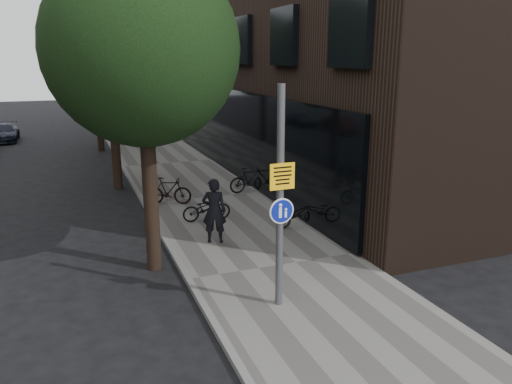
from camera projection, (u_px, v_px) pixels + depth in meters
name	position (u px, v px, depth m)	size (l,w,h in m)	color
ground	(335.00, 340.00, 9.34)	(120.00, 120.00, 0.00)	black
sidewalk	(206.00, 199.00, 18.43)	(4.50, 60.00, 0.12)	slate
curb_edge	(145.00, 205.00, 17.66)	(0.15, 60.00, 0.13)	slate
street_tree_near	(145.00, 58.00, 11.32)	(4.40, 4.40, 7.50)	black
street_tree_mid	(110.00, 57.00, 18.99)	(5.00, 5.00, 7.80)	black
street_tree_far	(95.00, 57.00, 27.11)	(5.00, 5.00, 7.80)	black
signpost	(280.00, 199.00, 9.86)	(0.52, 0.15, 4.52)	#595B5E
pedestrian	(214.00, 211.00, 13.71)	(0.67, 0.44, 1.83)	black
parked_bike_facade_near	(297.00, 213.00, 15.19)	(0.53, 1.52, 0.80)	black
parked_bike_facade_far	(250.00, 180.00, 18.99)	(0.46, 1.63, 0.98)	black
parked_bike_curb_near	(207.00, 208.00, 15.69)	(0.53, 1.53, 0.80)	black
parked_bike_curb_far	(168.00, 191.00, 17.42)	(0.45, 1.60, 0.96)	black
parked_car_far	(5.00, 133.00, 31.29)	(1.52, 3.73, 1.08)	black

